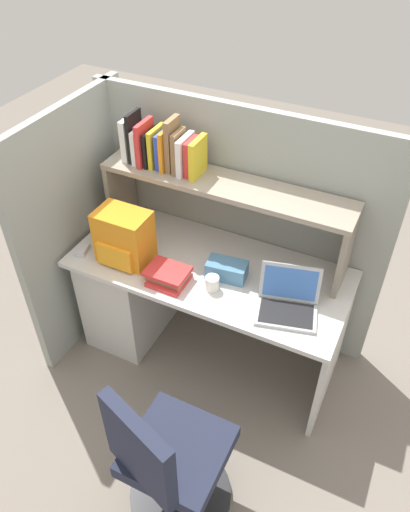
# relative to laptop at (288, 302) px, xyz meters

# --- Properties ---
(ground_plane) EXTENTS (8.00, 8.00, 0.00)m
(ground_plane) POSITION_rel_laptop_xyz_m (-0.51, 0.12, -0.78)
(ground_plane) COLOR slate
(desk) EXTENTS (1.60, 0.70, 0.73)m
(desk) POSITION_rel_laptop_xyz_m (-0.90, 0.12, -0.38)
(desk) COLOR silver
(desk) RESTS_ON ground_plane
(cubicle_partition_rear) EXTENTS (1.84, 0.05, 1.55)m
(cubicle_partition_rear) POSITION_rel_laptop_xyz_m (-0.51, 0.50, -0.01)
(cubicle_partition_rear) COLOR #939991
(cubicle_partition_rear) RESTS_ON ground_plane
(cubicle_partition_left) EXTENTS (0.05, 1.06, 1.55)m
(cubicle_partition_left) POSITION_rel_laptop_xyz_m (-1.36, 0.07, -0.01)
(cubicle_partition_left) COLOR #939991
(cubicle_partition_left) RESTS_ON ground_plane
(overhead_hutch) EXTENTS (1.44, 0.28, 0.45)m
(overhead_hutch) POSITION_rel_laptop_xyz_m (-0.51, 0.32, 0.30)
(overhead_hutch) COLOR gray
(overhead_hutch) RESTS_ON desk
(reference_books_on_shelf) EXTENTS (0.47, 0.19, 0.30)m
(reference_books_on_shelf) POSITION_rel_laptop_xyz_m (-0.89, 0.32, 0.52)
(reference_books_on_shelf) COLOR white
(reference_books_on_shelf) RESTS_ON overhead_hutch
(laptop) EXTENTS (0.37, 0.33, 0.22)m
(laptop) POSITION_rel_laptop_xyz_m (0.00, 0.00, 0.00)
(laptop) COLOR #B7BABF
(laptop) RESTS_ON desk
(backpack) EXTENTS (0.30, 0.23, 0.31)m
(backpack) POSITION_rel_laptop_xyz_m (-0.97, -0.02, 0.10)
(backpack) COLOR orange
(backpack) RESTS_ON desk
(computer_mouse) EXTENTS (0.08, 0.12, 0.03)m
(computer_mouse) POSITION_rel_laptop_xyz_m (-1.23, -0.09, -0.03)
(computer_mouse) COLOR silver
(computer_mouse) RESTS_ON desk
(paper_cup) EXTENTS (0.08, 0.08, 0.08)m
(paper_cup) POSITION_rel_laptop_xyz_m (-0.41, -0.03, -0.01)
(paper_cup) COLOR white
(paper_cup) RESTS_ON desk
(tissue_box) EXTENTS (0.23, 0.15, 0.10)m
(tissue_box) POSITION_rel_laptop_xyz_m (-0.38, 0.09, -0.00)
(tissue_box) COLOR teal
(tissue_box) RESTS_ON desk
(desk_book_stack) EXTENTS (0.23, 0.19, 0.08)m
(desk_book_stack) POSITION_rel_laptop_xyz_m (-0.66, -0.08, -0.01)
(desk_book_stack) COLOR red
(desk_book_stack) RESTS_ON desk
(office_chair) EXTENTS (0.52, 0.54, 0.93)m
(office_chair) POSITION_rel_laptop_xyz_m (-0.24, -0.86, -0.39)
(office_chair) COLOR black
(office_chair) RESTS_ON ground_plane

